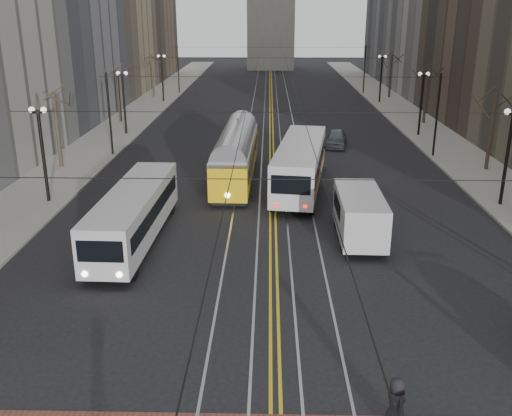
{
  "coord_description": "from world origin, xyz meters",
  "views": [
    {
      "loc": [
        -0.27,
        -14.77,
        11.23
      ],
      "look_at": [
        -0.8,
        8.75,
        3.0
      ],
      "focal_mm": 40.0,
      "sensor_mm": 36.0,
      "label": 1
    }
  ],
  "objects_px": {
    "streetcar": "(236,159)",
    "sedan_grey": "(336,138)",
    "cargo_van": "(359,218)",
    "transit_bus": "(135,216)",
    "pedestrian_a": "(395,404)",
    "rear_bus": "(300,167)"
  },
  "relations": [
    {
      "from": "rear_bus",
      "to": "pedestrian_a",
      "type": "xyz_separation_m",
      "value": [
        1.52,
        -22.66,
        -0.72
      ]
    },
    {
      "from": "pedestrian_a",
      "to": "transit_bus",
      "type": "bearing_deg",
      "value": 17.62
    },
    {
      "from": "streetcar",
      "to": "pedestrian_a",
      "type": "xyz_separation_m",
      "value": [
        5.82,
        -24.79,
        -0.66
      ]
    },
    {
      "from": "transit_bus",
      "to": "pedestrian_a",
      "type": "relative_size",
      "value": 6.73
    },
    {
      "from": "streetcar",
      "to": "sedan_grey",
      "type": "height_order",
      "value": "streetcar"
    },
    {
      "from": "transit_bus",
      "to": "pedestrian_a",
      "type": "xyz_separation_m",
      "value": [
        10.32,
        -13.51,
        -0.54
      ]
    },
    {
      "from": "streetcar",
      "to": "cargo_van",
      "type": "height_order",
      "value": "streetcar"
    },
    {
      "from": "streetcar",
      "to": "pedestrian_a",
      "type": "relative_size",
      "value": 7.73
    },
    {
      "from": "rear_bus",
      "to": "pedestrian_a",
      "type": "distance_m",
      "value": 22.73
    },
    {
      "from": "streetcar",
      "to": "cargo_van",
      "type": "xyz_separation_m",
      "value": [
        6.87,
        -10.86,
        -0.24
      ]
    },
    {
      "from": "transit_bus",
      "to": "rear_bus",
      "type": "relative_size",
      "value": 0.92
    },
    {
      "from": "streetcar",
      "to": "pedestrian_a",
      "type": "distance_m",
      "value": 25.47
    },
    {
      "from": "rear_bus",
      "to": "cargo_van",
      "type": "xyz_separation_m",
      "value": [
        2.57,
        -8.73,
        -0.3
      ]
    },
    {
      "from": "transit_bus",
      "to": "cargo_van",
      "type": "distance_m",
      "value": 11.37
    },
    {
      "from": "rear_bus",
      "to": "cargo_van",
      "type": "relative_size",
      "value": 2.11
    },
    {
      "from": "sedan_grey",
      "to": "cargo_van",
      "type": "bearing_deg",
      "value": -83.89
    },
    {
      "from": "transit_bus",
      "to": "cargo_van",
      "type": "relative_size",
      "value": 1.95
    },
    {
      "from": "transit_bus",
      "to": "rear_bus",
      "type": "distance_m",
      "value": 12.7
    },
    {
      "from": "streetcar",
      "to": "cargo_van",
      "type": "distance_m",
      "value": 12.85
    },
    {
      "from": "rear_bus",
      "to": "pedestrian_a",
      "type": "height_order",
      "value": "rear_bus"
    },
    {
      "from": "rear_bus",
      "to": "cargo_van",
      "type": "bearing_deg",
      "value": -65.55
    },
    {
      "from": "streetcar",
      "to": "sedan_grey",
      "type": "relative_size",
      "value": 2.99
    }
  ]
}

